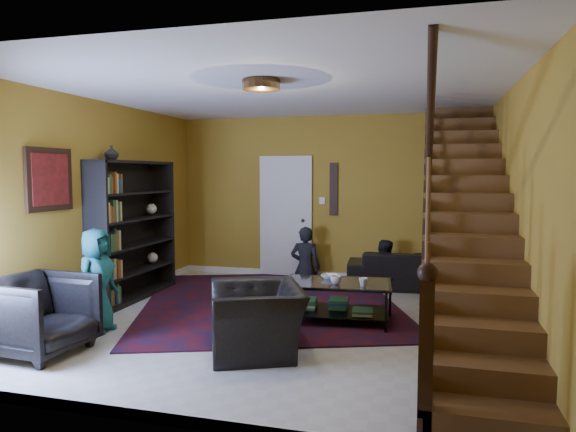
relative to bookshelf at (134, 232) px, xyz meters
name	(u,v)px	position (x,y,z in m)	size (l,w,h in m)	color
floor	(282,321)	(2.40, -0.60, -0.96)	(5.50, 5.50, 0.00)	beige
room	(223,288)	(1.07, 0.73, -0.91)	(5.50, 5.50, 5.50)	#A28224
staircase	(467,212)	(4.53, -0.60, 0.43)	(0.95, 5.02, 3.18)	brown
bookshelf	(134,232)	(0.00, 0.00, 0.00)	(0.35, 1.80, 2.00)	black
door	(286,219)	(1.70, 2.12, 0.06)	(0.82, 0.05, 2.05)	silver
framed_picture	(49,180)	(-0.17, -1.50, 0.79)	(0.04, 0.74, 0.74)	maroon
wall_hanging	(334,189)	(2.55, 2.13, 0.59)	(0.14, 0.03, 0.90)	black
ceiling_fixture	(261,85)	(2.40, -1.40, 1.78)	(0.40, 0.40, 0.10)	#3F2814
rug	(270,302)	(1.98, 0.25, -0.95)	(3.43, 3.92, 0.02)	#410B12
sofa	(412,270)	(3.90, 1.70, -0.67)	(2.03, 0.79, 0.59)	black
armchair_left	(40,315)	(0.35, -2.32, -0.56)	(0.86, 0.88, 0.80)	black
armchair_right	(257,319)	(2.44, -1.69, -0.63)	(1.04, 0.91, 0.68)	black
person_adult_a	(305,267)	(2.15, 1.75, -0.72)	(0.50, 0.33, 1.38)	black
person_adult_b	(383,277)	(3.45, 1.75, -0.81)	(0.59, 0.46, 1.20)	black
person_child	(97,280)	(0.45, -1.54, -0.36)	(0.59, 0.38, 1.20)	#1C6A6A
coffee_table	(337,298)	(3.06, -0.42, -0.68)	(1.36, 0.87, 0.49)	black
cup_a	(336,280)	(3.06, -0.56, -0.42)	(0.13, 0.13, 0.10)	#999999
cup_b	(363,282)	(3.39, -0.58, -0.42)	(0.11, 0.11, 0.10)	#999999
bowl	(330,277)	(2.93, -0.25, -0.45)	(0.21, 0.21, 0.05)	#999999
vase	(112,153)	(0.00, -0.50, 1.13)	(0.18, 0.18, 0.19)	#999999
popcorn_bucket	(50,343)	(0.44, -2.31, -0.86)	(0.16, 0.16, 0.18)	red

